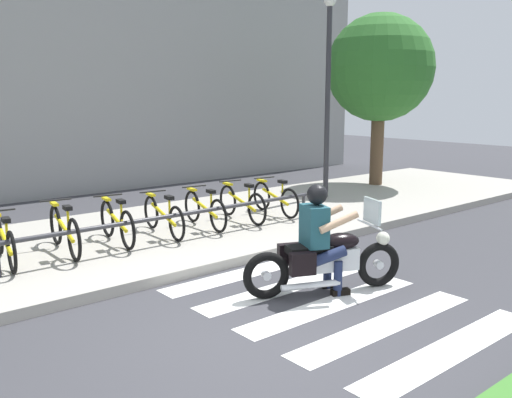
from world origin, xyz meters
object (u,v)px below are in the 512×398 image
at_px(bicycle_3, 163,216).
at_px(street_lamp, 328,81).
at_px(bicycle_0, 5,241).
at_px(bicycle_4, 205,209).
at_px(motorcycle, 325,259).
at_px(tree_near_rack, 380,69).
at_px(bicycle_2, 117,222).
at_px(bike_rack, 181,216).
at_px(rider, 320,231).
at_px(bicycle_1, 64,230).
at_px(bicycle_5, 242,203).
at_px(bicycle_6, 275,198).

xyz_separation_m(bicycle_3, street_lamp, (4.83, 0.73, 2.35)).
distance_m(bicycle_0, bicycle_4, 3.42).
xyz_separation_m(bicycle_0, bicycle_4, (3.42, -0.00, 0.00)).
xyz_separation_m(motorcycle, tree_near_rack, (6.89, 4.56, 2.74)).
bearing_deg(tree_near_rack, bicycle_2, -172.03).
xyz_separation_m(bike_rack, tree_near_rack, (7.23, 1.69, 2.61)).
xyz_separation_m(rider, bicycle_1, (-1.99, 3.39, -0.31)).
bearing_deg(bicycle_2, bicycle_1, 179.99).
bearing_deg(bicycle_5, bicycle_1, -179.99).
height_order(bicycle_5, tree_near_rack, tree_near_rack).
relative_size(motorcycle, street_lamp, 0.43).
relative_size(rider, bicycle_2, 0.90).
bearing_deg(tree_near_rack, bicycle_3, -171.11).
bearing_deg(bicycle_3, rider, -85.36).
bearing_deg(bicycle_3, motorcycle, -84.23).
distance_m(motorcycle, tree_near_rack, 8.70).
xyz_separation_m(rider, street_lamp, (4.56, 4.13, 2.02)).
relative_size(bicycle_5, street_lamp, 0.35).
relative_size(bicycle_4, bicycle_6, 1.02).
distance_m(rider, bicycle_1, 3.94).
distance_m(bicycle_4, street_lamp, 4.67).
bearing_deg(bicycle_4, street_lamp, 10.42).
distance_m(bicycle_0, bicycle_3, 2.57).
bearing_deg(rider, bicycle_2, 108.43).
height_order(bicycle_6, street_lamp, street_lamp).
bearing_deg(street_lamp, bicycle_5, -166.81).
distance_m(rider, bicycle_5, 3.70).
relative_size(bicycle_5, bicycle_6, 1.06).
bearing_deg(bicycle_4, bicycle_3, 179.97).
relative_size(bicycle_0, bicycle_2, 1.06).
relative_size(rider, bicycle_6, 0.91).
relative_size(rider, bicycle_3, 0.86).
xyz_separation_m(bicycle_3, tree_near_rack, (7.23, 1.13, 2.71)).
xyz_separation_m(motorcycle, bicycle_5, (1.36, 3.43, 0.04)).
height_order(bicycle_4, bike_rack, bicycle_4).
xyz_separation_m(bicycle_0, bicycle_6, (5.13, -0.00, 0.00)).
bearing_deg(bicycle_1, bicycle_6, 0.01).
relative_size(motorcycle, bicycle_6, 1.30).
height_order(bicycle_1, bicycle_5, bicycle_1).
xyz_separation_m(bicycle_4, bike_rack, (-0.86, -0.55, 0.09)).
distance_m(bicycle_2, street_lamp, 6.19).
relative_size(bicycle_3, bicycle_5, 1.00).
distance_m(bike_rack, tree_near_rack, 7.87).
height_order(rider, bicycle_4, rider).
bearing_deg(rider, bike_rack, 95.55).
xyz_separation_m(bicycle_1, tree_near_rack, (8.94, 1.13, 2.69)).
xyz_separation_m(motorcycle, bicycle_1, (-2.06, 3.43, 0.05)).
bearing_deg(bicycle_2, motorcycle, -70.67).
xyz_separation_m(bicycle_2, street_lamp, (5.69, 0.73, 2.33)).
xyz_separation_m(rider, bicycle_2, (-1.13, 3.39, -0.32)).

